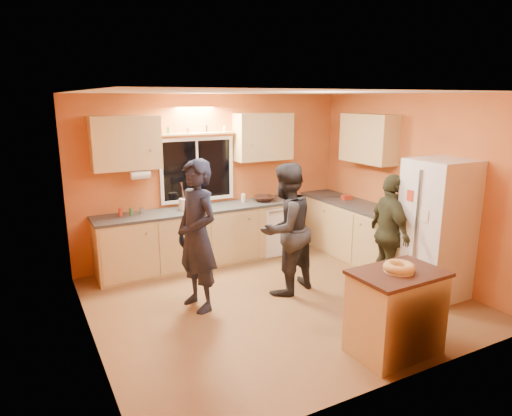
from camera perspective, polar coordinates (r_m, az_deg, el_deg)
ground at (r=6.00m, az=2.70°, el=-11.44°), size 4.50×4.50×0.00m
room_shell at (r=5.92m, az=1.84°, el=4.66°), size 4.54×4.04×2.61m
back_counter at (r=7.26m, az=-4.03°, el=-3.13°), size 4.23×0.62×0.90m
right_counter at (r=7.32m, az=13.97°, el=-3.38°), size 0.62×1.84×0.90m
refrigerator at (r=6.29m, az=21.68°, el=-2.48°), size 0.72×0.70×1.80m
island at (r=4.91m, az=17.05°, el=-12.29°), size 0.92×0.64×0.88m
bundt_pastry at (r=4.73m, az=17.45°, el=-7.08°), size 0.31×0.31×0.09m
person_left at (r=5.53m, az=-7.38°, el=-3.48°), size 0.58×0.76×1.85m
person_center at (r=5.97m, az=3.71°, el=-2.66°), size 1.00×0.88×1.74m
person_right at (r=6.32m, az=16.37°, el=-3.03°), size 0.63×1.00×1.58m
mixing_bowl at (r=7.43m, az=1.03°, el=1.19°), size 0.41×0.41×0.08m
utensil_crock at (r=6.92m, az=-9.04°, el=0.47°), size 0.14×0.14×0.17m
potted_plant at (r=6.72m, az=18.50°, el=-0.06°), size 0.25×0.22×0.26m
red_box at (r=7.70m, az=11.27°, el=1.33°), size 0.18×0.15×0.07m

